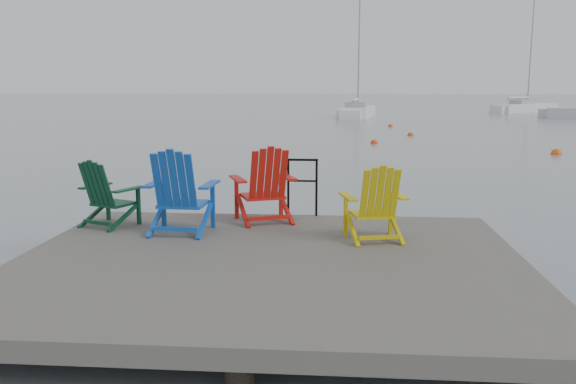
# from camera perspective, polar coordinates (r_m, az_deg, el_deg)

# --- Properties ---
(ground) EXTENTS (400.00, 400.00, 0.00)m
(ground) POSITION_cam_1_polar(r_m,az_deg,el_deg) (7.37, -1.77, -9.98)
(ground) COLOR slate
(ground) RESTS_ON ground
(dock) EXTENTS (6.00, 5.00, 1.40)m
(dock) POSITION_cam_1_polar(r_m,az_deg,el_deg) (7.26, -1.78, -7.40)
(dock) COLOR #292725
(dock) RESTS_ON ground
(handrail) EXTENTS (0.48, 0.04, 0.90)m
(handrail) POSITION_cam_1_polar(r_m,az_deg,el_deg) (9.47, 1.35, 0.99)
(handrail) COLOR black
(handrail) RESTS_ON dock
(chair_green) EXTENTS (0.93, 0.90, 0.96)m
(chair_green) POSITION_cam_1_polar(r_m,az_deg,el_deg) (9.13, -16.60, -0.11)
(chair_green) COLOR #0A3B23
(chair_green) RESTS_ON dock
(chair_blue) EXTENTS (0.95, 0.89, 1.16)m
(chair_blue) POSITION_cam_1_polar(r_m,az_deg,el_deg) (8.45, -10.12, 0.06)
(chair_blue) COLOR #114DB4
(chair_blue) RESTS_ON dock
(chair_red) EXTENTS (1.08, 1.04, 1.13)m
(chair_red) POSITION_cam_1_polar(r_m,az_deg,el_deg) (9.03, -2.18, 0.72)
(chair_red) COLOR #B4140D
(chair_red) RESTS_ON dock
(chair_yellow) EXTENTS (0.91, 0.86, 1.00)m
(chair_yellow) POSITION_cam_1_polar(r_m,az_deg,el_deg) (8.00, 8.18, -1.02)
(chair_yellow) COLOR #C3AC0A
(chair_yellow) RESTS_ON dock
(sailboat_near) EXTENTS (3.52, 9.09, 12.17)m
(sailboat_near) POSITION_cam_1_polar(r_m,az_deg,el_deg) (51.31, 6.48, 7.41)
(sailboat_near) COLOR white
(sailboat_near) RESTS_ON ground
(sailboat_mid) EXTENTS (7.43, 6.67, 11.04)m
(sailboat_mid) POSITION_cam_1_polar(r_m,az_deg,el_deg) (64.52, 21.25, 7.30)
(sailboat_mid) COLOR white
(sailboat_mid) RESTS_ON ground
(buoy_a) EXTENTS (0.41, 0.41, 0.41)m
(buoy_a) POSITION_cam_1_polar(r_m,az_deg,el_deg) (24.88, 23.80, 3.26)
(buoy_a) COLOR #D5500C
(buoy_a) RESTS_ON ground
(buoy_b) EXTENTS (0.35, 0.35, 0.35)m
(buoy_b) POSITION_cam_1_polar(r_m,az_deg,el_deg) (27.35, 8.08, 4.52)
(buoy_b) COLOR #C93E0B
(buoy_b) RESTS_ON ground
(buoy_c) EXTENTS (0.34, 0.34, 0.34)m
(buoy_c) POSITION_cam_1_polar(r_m,az_deg,el_deg) (32.10, 11.40, 5.20)
(buoy_c) COLOR #BD480B
(buoy_c) RESTS_ON ground
(buoy_d) EXTENTS (0.34, 0.34, 0.34)m
(buoy_d) POSITION_cam_1_polar(r_m,az_deg,el_deg) (38.97, 9.58, 6.05)
(buoy_d) COLOR #E44C0D
(buoy_d) RESTS_ON ground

